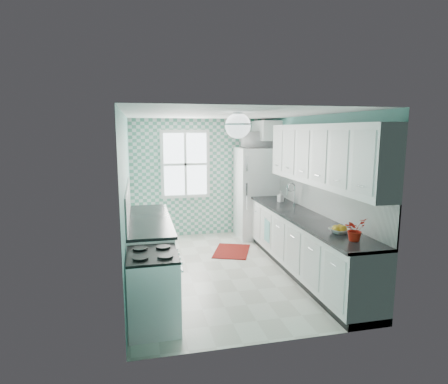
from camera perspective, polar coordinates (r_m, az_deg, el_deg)
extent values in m
cube|color=silver|center=(6.28, 0.07, -11.81)|extent=(3.00, 4.40, 0.02)
cube|color=white|center=(5.85, 0.07, 11.84)|extent=(3.00, 4.40, 0.02)
cube|color=#61ACA0|center=(8.08, -3.46, 2.21)|extent=(3.00, 0.02, 2.50)
cube|color=#61ACA0|center=(3.86, 7.50, -5.86)|extent=(3.00, 0.02, 2.50)
cube|color=#61ACA0|center=(5.79, -14.65, -0.96)|extent=(0.02, 4.40, 2.50)
cube|color=#61ACA0|center=(6.44, 13.27, 0.12)|extent=(0.02, 4.40, 2.50)
cube|color=#58A288|center=(8.06, -3.44, 2.19)|extent=(3.00, 0.01, 2.50)
cube|color=white|center=(7.96, -5.92, 4.23)|extent=(1.04, 0.05, 1.44)
cube|color=white|center=(7.94, -5.90, 4.22)|extent=(0.90, 0.02, 1.30)
cube|color=white|center=(6.09, 14.72, -0.99)|extent=(0.02, 3.60, 0.51)
cube|color=white|center=(5.73, -14.42, -1.63)|extent=(0.02, 2.15, 0.51)
cube|color=white|center=(5.76, 14.58, 5.51)|extent=(0.33, 3.20, 0.90)
cube|color=white|center=(7.97, 6.31, 9.27)|extent=(0.40, 0.74, 0.40)
cylinder|color=silver|center=(5.08, 2.15, 11.86)|extent=(0.14, 0.14, 0.04)
cylinder|color=silver|center=(5.08, 2.14, 11.07)|extent=(0.02, 0.02, 0.12)
sphere|color=white|center=(5.07, 2.14, 10.06)|extent=(0.34, 0.34, 0.34)
cube|color=white|center=(6.14, 12.02, -7.96)|extent=(0.60, 3.60, 0.90)
cube|color=black|center=(6.01, 12.04, -3.70)|extent=(0.63, 3.60, 0.04)
cube|color=white|center=(5.91, -11.30, -8.63)|extent=(0.60, 2.15, 0.90)
cube|color=black|center=(5.78, -11.31, -4.19)|extent=(0.63, 2.15, 0.04)
cube|color=white|center=(7.97, 4.98, -0.10)|extent=(0.83, 0.78, 1.90)
cube|color=silver|center=(7.54, 5.95, 2.69)|extent=(0.81, 0.01, 0.02)
cube|color=silver|center=(7.39, 3.49, 4.37)|extent=(0.03, 0.03, 0.30)
cube|color=silver|center=(7.48, 3.44, -0.71)|extent=(0.03, 0.03, 0.54)
cube|color=white|center=(4.53, -10.70, -14.49)|extent=(0.57, 0.72, 0.85)
cube|color=black|center=(4.37, -10.87, -9.37)|extent=(0.57, 0.72, 0.03)
cube|color=black|center=(4.52, -6.95, -13.68)|extent=(0.01, 0.47, 0.28)
cube|color=silver|center=(6.74, 9.28, -2.20)|extent=(0.49, 0.41, 0.12)
cylinder|color=silver|center=(6.77, 10.71, -0.46)|extent=(0.02, 0.02, 0.30)
torus|color=silver|center=(6.71, 10.22, 1.11)|extent=(0.16, 0.02, 0.16)
cube|color=maroon|center=(7.14, 1.20, -8.99)|extent=(0.90, 1.05, 0.01)
cube|color=#6BC1AA|center=(6.77, 6.58, -5.91)|extent=(0.11, 0.25, 0.39)
imported|color=white|center=(5.10, 17.19, -5.67)|extent=(0.31, 0.31, 0.06)
imported|color=red|center=(4.79, 19.32, -5.39)|extent=(0.32, 0.30, 0.28)
imported|color=#9EA9B0|center=(7.05, 8.63, -0.67)|extent=(0.11, 0.12, 0.20)
imported|color=white|center=(7.86, 5.10, 7.95)|extent=(0.61, 0.42, 0.33)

